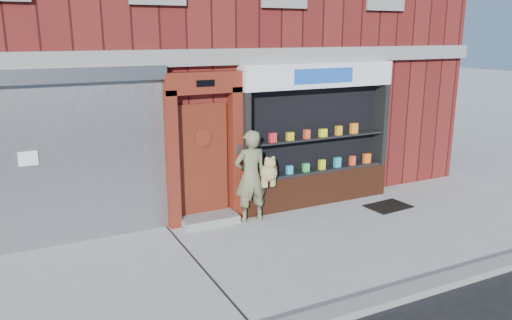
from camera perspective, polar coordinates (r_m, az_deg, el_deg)
ground at (r=8.69m, az=3.50°, el=-10.08°), size 80.00×80.00×0.00m
curb at (r=7.09m, az=12.57°, el=-15.85°), size 60.00×0.30×0.12m
building at (r=13.44m, az=-9.64°, el=15.90°), size 12.00×8.16×8.00m
shutter_bay at (r=9.01m, az=-19.63°, el=1.52°), size 3.10×0.30×3.04m
red_door_bay at (r=9.52m, az=-5.92°, el=1.33°), size 1.52×0.58×2.90m
pharmacy_bay at (r=10.61m, az=6.89°, el=2.19°), size 3.50×0.41×3.00m
woman at (r=9.63m, az=-0.40°, el=-1.79°), size 0.86×0.47×1.81m
doormat at (r=11.00m, az=14.87°, el=-5.13°), size 0.95×0.70×0.02m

